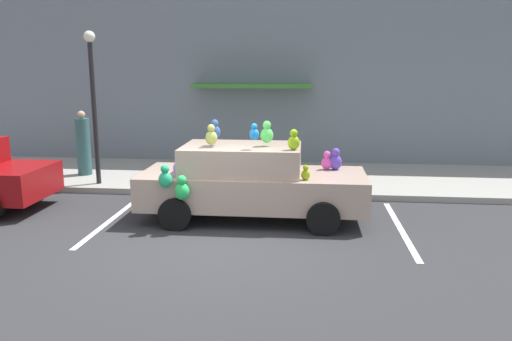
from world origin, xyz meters
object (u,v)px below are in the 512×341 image
at_px(plush_covered_car, 250,181).
at_px(teddy_bear_on_sidewalk, 206,171).
at_px(pedestrian_near_shopfront, 83,146).
at_px(street_lamp_post, 93,92).

bearing_deg(plush_covered_car, teddy_bear_on_sidewalk, 119.86).
bearing_deg(plush_covered_car, pedestrian_near_shopfront, 147.85).
height_order(plush_covered_car, street_lamp_post, street_lamp_post).
distance_m(plush_covered_car, pedestrian_near_shopfront, 5.92).
distance_m(street_lamp_post, pedestrian_near_shopfront, 2.01).
height_order(teddy_bear_on_sidewalk, street_lamp_post, street_lamp_post).
relative_size(teddy_bear_on_sidewalk, pedestrian_near_shopfront, 0.36).
bearing_deg(teddy_bear_on_sidewalk, pedestrian_near_shopfront, 170.13).
bearing_deg(pedestrian_near_shopfront, street_lamp_post, -50.73).
bearing_deg(street_lamp_post, plush_covered_car, -27.08).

